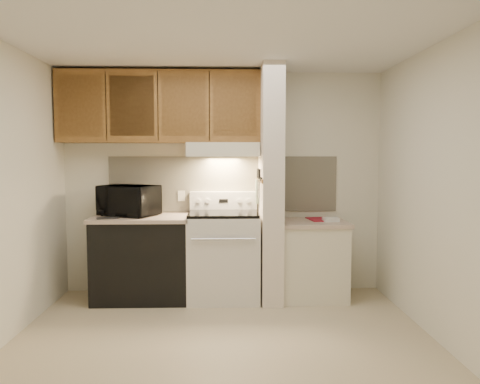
{
  "coord_description": "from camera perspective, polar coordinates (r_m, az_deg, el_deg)",
  "views": [
    {
      "loc": [
        0.02,
        -3.86,
        1.56
      ],
      "look_at": [
        0.17,
        0.75,
        1.2
      ],
      "focal_mm": 35.0,
      "sensor_mm": 36.0,
      "label": 1
    }
  ],
  "objects": [
    {
      "name": "upper_cabinets",
      "position": [
        5.26,
        -9.73,
        10.13
      ],
      "size": [
        2.18,
        0.33,
        0.77
      ],
      "primitive_type": "cube",
      "color": "brown",
      "rests_on": "wall_back"
    },
    {
      "name": "backsplash",
      "position": [
        5.36,
        -2.03,
        0.98
      ],
      "size": [
        2.6,
        0.02,
        0.63
      ],
      "primitive_type": "cube",
      "color": "beige",
      "rests_on": "wall_back"
    },
    {
      "name": "knife_handle_e",
      "position": [
        5.13,
        2.16,
        2.33
      ],
      "size": [
        0.02,
        0.02,
        0.1
      ],
      "primitive_type": "cylinder",
      "color": "black",
      "rests_on": "knife_strip"
    },
    {
      "name": "cab_gap_b",
      "position": [
        5.1,
        -9.98,
        10.3
      ],
      "size": [
        0.01,
        0.01,
        0.73
      ],
      "primitive_type": "cube",
      "color": "black",
      "rests_on": "upper_cabinets"
    },
    {
      "name": "knife_handle_c",
      "position": [
        4.97,
        2.28,
        2.27
      ],
      "size": [
        0.02,
        0.02,
        0.1
      ],
      "primitive_type": "cylinder",
      "color": "black",
      "rests_on": "knife_strip"
    },
    {
      "name": "teal_jar",
      "position": [
        5.35,
        -10.97,
        -2.09
      ],
      "size": [
        0.11,
        0.11,
        0.1
      ],
      "primitive_type": "cylinder",
      "rotation": [
        0.0,
        0.0,
        0.3
      ],
      "color": "#2A6C70",
      "rests_on": "left_countertop"
    },
    {
      "name": "right_cab_base",
      "position": [
        5.23,
        8.79,
        -8.36
      ],
      "size": [
        0.7,
        0.6,
        0.81
      ],
      "primitive_type": "cube",
      "color": "beige",
      "rests_on": "floor"
    },
    {
      "name": "range_backguard",
      "position": [
        5.32,
        -2.03,
        -1.04
      ],
      "size": [
        0.76,
        0.08,
        0.2
      ],
      "primitive_type": "cube",
      "color": "silver",
      "rests_on": "range_body"
    },
    {
      "name": "oven_window",
      "position": [
        4.82,
        -2.04,
        -8.26
      ],
      "size": [
        0.5,
        0.01,
        0.3
      ],
      "primitive_type": "cube",
      "color": "black",
      "rests_on": "range_body"
    },
    {
      "name": "knife_handle_a",
      "position": [
        4.83,
        2.41,
        2.2
      ],
      "size": [
        0.02,
        0.02,
        0.1
      ],
      "primitive_type": "cylinder",
      "color": "black",
      "rests_on": "knife_strip"
    },
    {
      "name": "spoon_rest",
      "position": [
        5.02,
        -15.81,
        -3.07
      ],
      "size": [
        0.23,
        0.14,
        0.02
      ],
      "primitive_type": "cube",
      "rotation": [
        0.0,
        0.0,
        0.33
      ],
      "color": "black",
      "rests_on": "left_countertop"
    },
    {
      "name": "microwave",
      "position": [
        5.22,
        -13.41,
        -1.01
      ],
      "size": [
        0.7,
        0.61,
        0.33
      ],
      "primitive_type": "imported",
      "rotation": [
        0.0,
        0.0,
        -0.43
      ],
      "color": "black",
      "rests_on": "left_countertop"
    },
    {
      "name": "hood_lip",
      "position": [
        4.93,
        -2.06,
        4.69
      ],
      "size": [
        0.78,
        0.04,
        0.06
      ],
      "primitive_type": "cube",
      "color": "beige",
      "rests_on": "range_hood"
    },
    {
      "name": "cab_door_a",
      "position": [
        5.28,
        -18.93,
        9.93
      ],
      "size": [
        0.46,
        0.01,
        0.63
      ],
      "primitive_type": "cube",
      "color": "brown",
      "rests_on": "upper_cabinets"
    },
    {
      "name": "dishwasher_front",
      "position": [
        5.23,
        -11.81,
        -8.06
      ],
      "size": [
        1.0,
        0.63,
        0.87
      ],
      "primitive_type": "cube",
      "color": "black",
      "rests_on": "floor"
    },
    {
      "name": "cooktop",
      "position": [
        5.05,
        -2.04,
        -2.65
      ],
      "size": [
        0.74,
        0.64,
        0.03
      ],
      "primitive_type": "cube",
      "color": "black",
      "rests_on": "range_body"
    },
    {
      "name": "range_display",
      "position": [
        5.28,
        -2.03,
        -1.08
      ],
      "size": [
        0.1,
        0.01,
        0.04
      ],
      "primitive_type": "cube",
      "color": "black",
      "rests_on": "range_backguard"
    },
    {
      "name": "oven_handle",
      "position": [
        4.73,
        -2.05,
        -5.77
      ],
      "size": [
        0.65,
        0.02,
        0.02
      ],
      "primitive_type": "cylinder",
      "rotation": [
        0.0,
        1.57,
        0.0
      ],
      "color": "silver",
      "rests_on": "range_body"
    },
    {
      "name": "cab_door_c",
      "position": [
        5.07,
        -6.88,
        10.37
      ],
      "size": [
        0.46,
        0.01,
        0.63
      ],
      "primitive_type": "cube",
      "color": "brown",
      "rests_on": "upper_cabinets"
    },
    {
      "name": "range_knob_left_outer",
      "position": [
        5.29,
        -5.07,
        -1.09
      ],
      "size": [
        0.05,
        0.02,
        0.05
      ],
      "primitive_type": "cylinder",
      "rotation": [
        1.57,
        0.0,
        0.0
      ],
      "color": "silver",
      "rests_on": "range_backguard"
    },
    {
      "name": "cab_door_d",
      "position": [
        5.05,
        -0.61,
        10.43
      ],
      "size": [
        0.46,
        0.01,
        0.63
      ],
      "primitive_type": "cube",
      "color": "brown",
      "rests_on": "upper_cabinets"
    },
    {
      "name": "knife_blade_e",
      "position": [
        5.14,
        2.16,
        0.55
      ],
      "size": [
        0.01,
        0.04,
        0.18
      ],
      "primitive_type": "cube",
      "color": "silver",
      "rests_on": "knife_strip"
    },
    {
      "name": "cab_gap_c",
      "position": [
        5.05,
        -3.75,
        10.42
      ],
      "size": [
        0.01,
        0.01,
        0.73
      ],
      "primitive_type": "cube",
      "color": "black",
      "rests_on": "upper_cabinets"
    },
    {
      "name": "partition_pillar",
      "position": [
        5.04,
        3.76,
        0.93
      ],
      "size": [
        0.22,
        0.7,
        2.5
      ],
      "primitive_type": "cube",
      "color": "silver",
      "rests_on": "floor"
    },
    {
      "name": "floor",
      "position": [
        4.16,
        -2.07,
        -17.56
      ],
      "size": [
        3.6,
        3.6,
        0.0
      ],
      "primitive_type": "plane",
      "color": "beige",
      "rests_on": "ground"
    },
    {
      "name": "knife_blade_a",
      "position": [
        4.81,
        2.42,
        0.4
      ],
      "size": [
        0.01,
        0.03,
        0.16
      ],
      "primitive_type": "cube",
      "color": "silver",
      "rests_on": "knife_strip"
    },
    {
      "name": "knife_strip",
      "position": [
        4.98,
        2.42,
        1.69
      ],
      "size": [
        0.02,
        0.42,
        0.04
      ],
      "primitive_type": "cube",
      "color": "black",
      "rests_on": "partition_pillar"
    },
    {
      "name": "wall_left",
      "position": [
        4.28,
        -27.0,
        -0.19
      ],
      "size": [
        0.02,
        3.0,
        2.5
      ],
      "primitive_type": "cube",
      "color": "white",
      "rests_on": "floor"
    },
    {
      "name": "white_box",
      "position": [
        5.14,
        11.02,
        -3.31
      ],
      "size": [
        0.18,
        0.13,
        0.04
      ],
      "primitive_type": "cube",
      "rotation": [
        0.0,
        0.0,
        0.13
      ],
      "color": "white",
      "rests_on": "right_countertop"
    },
    {
      "name": "left_countertop",
      "position": [
        5.15,
        -11.89,
        -3.11
      ],
      "size": [
        1.04,
        0.67,
        0.04
      ],
      "primitive_type": "cube",
      "color": "#C0A793",
      "rests_on": "dishwasher_front"
    },
    {
      "name": "cab_gap_a",
      "position": [
        5.2,
        -16.02,
        10.08
      ],
      "size": [
        0.01,
        0.01,
        0.73
      ],
      "primitive_type": "cube",
      "color": "black",
      "rests_on": "upper_cabinets"
    },
    {
      "name": "right_countertop",
      "position": [
        5.15,
        8.84,
        -3.74
      ],
      "size": [
        0.74,
        0.64,
        0.04
      ],
      "primitive_type": "cube",
      "color": "#C0A793",
      "rests_on": "right_cab_base"
    },
    {
      "name": "range_knob_right_inner",
      "position": [
        5.28,
        -0.08,
        -1.08
      ],
      "size": [
        0.05,
        0.02,
        0.05
      ],
      "primitive_type": "cylinder",
      "rotation": [
        1.57,
        0.0,
        0.0
      ],
      "color": "silver",
      "rests_on": "range_backguard"
    },
    {
      "name": "oven_mitt",
      "position": [
        5.21,
        2.13,
        0.08
      ],
      "size": [
        0.03,
        0.11,
        0.27
      ],
      "primitive_type": "cube",
      "color": "gray",
      "rests_on": "partition_pillar"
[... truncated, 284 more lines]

